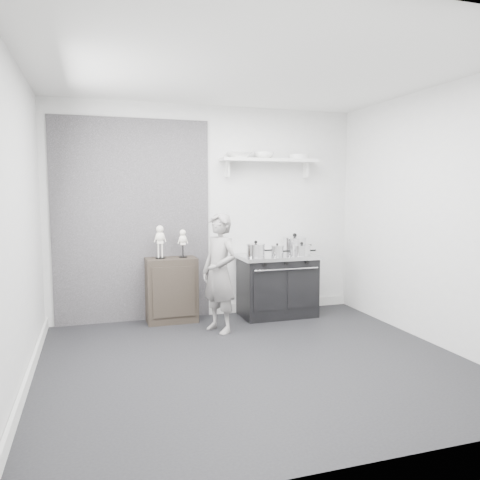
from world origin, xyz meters
TOP-DOWN VIEW (x-y plane):
  - ground at (0.00, 0.00)m, footprint 4.00×4.00m
  - room_shell at (-0.09, 0.15)m, footprint 4.02×3.62m
  - wall_shelf at (0.80, 1.68)m, footprint 1.30×0.26m
  - stove at (0.84, 1.48)m, footprint 1.00×0.62m
  - side_cabinet at (-0.52, 1.61)m, footprint 0.61×0.36m
  - child at (-0.05, 1.03)m, footprint 0.52×0.60m
  - pot_front_left at (0.52, 1.40)m, footprint 0.32×0.24m
  - pot_back_right at (1.13, 1.58)m, footprint 0.40×0.32m
  - pot_front_right at (1.11, 1.31)m, footprint 0.32×0.23m
  - pot_front_center at (0.78, 1.33)m, footprint 0.25×0.16m
  - skeleton_full at (-0.65, 1.61)m, footprint 0.13×0.08m
  - skeleton_torso at (-0.37, 1.61)m, footprint 0.11×0.07m
  - bowl_large at (0.39, 1.67)m, footprint 0.31×0.31m
  - bowl_small at (0.72, 1.67)m, footprint 0.25×0.25m
  - plate_stack at (1.22, 1.67)m, footprint 0.26×0.26m

SIDE VIEW (x-z plane):
  - ground at x=0.00m, z-range 0.00..0.00m
  - side_cabinet at x=-0.52m, z-range 0.00..0.80m
  - stove at x=0.84m, z-range 0.00..0.80m
  - child at x=-0.05m, z-range 0.00..1.37m
  - pot_front_right at x=1.11m, z-range 0.78..0.96m
  - pot_front_center at x=0.78m, z-range 0.79..0.96m
  - pot_front_left at x=0.52m, z-range 0.78..0.99m
  - pot_back_right at x=1.13m, z-range 0.77..1.04m
  - skeleton_torso at x=-0.37m, z-range 0.80..1.20m
  - skeleton_full at x=-0.65m, z-range 0.80..1.27m
  - room_shell at x=-0.09m, z-range 0.28..2.99m
  - wall_shelf at x=0.80m, z-range 1.89..2.13m
  - plate_stack at x=1.22m, z-range 2.04..2.10m
  - bowl_large at x=0.39m, z-range 2.04..2.12m
  - bowl_small at x=0.72m, z-range 2.04..2.12m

